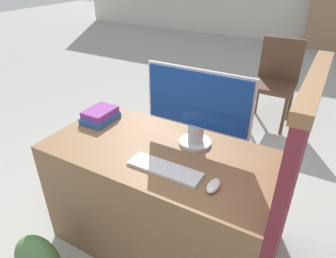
{
  "coord_description": "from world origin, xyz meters",
  "views": [
    {
      "loc": [
        0.73,
        -0.85,
        1.66
      ],
      "look_at": [
        0.07,
        0.3,
        0.91
      ],
      "focal_mm": 32.0,
      "sensor_mm": 36.0,
      "label": 1
    }
  ],
  "objects": [
    {
      "name": "desk",
      "position": [
        0.0,
        0.33,
        0.37
      ],
      "size": [
        1.31,
        0.66,
        0.73
      ],
      "color": "brown",
      "rests_on": "ground_plane"
    },
    {
      "name": "carrel_divider",
      "position": [
        0.68,
        0.38,
        0.65
      ],
      "size": [
        0.07,
        0.76,
        1.28
      ],
      "color": "maroon",
      "rests_on": "ground_plane"
    },
    {
      "name": "monitor",
      "position": [
        0.14,
        0.49,
        0.97
      ],
      "size": [
        0.61,
        0.18,
        0.44
      ],
      "color": "#B7B7BC",
      "rests_on": "desk"
    },
    {
      "name": "keyboard",
      "position": [
        0.12,
        0.19,
        0.74
      ],
      "size": [
        0.39,
        0.12,
        0.02
      ],
      "color": "silver",
      "rests_on": "desk"
    },
    {
      "name": "mouse",
      "position": [
        0.38,
        0.18,
        0.75
      ],
      "size": [
        0.05,
        0.11,
        0.03
      ],
      "color": "silver",
      "rests_on": "desk"
    },
    {
      "name": "book_stack",
      "position": [
        -0.52,
        0.44,
        0.77
      ],
      "size": [
        0.17,
        0.22,
        0.08
      ],
      "color": "#285199",
      "rests_on": "desk"
    },
    {
      "name": "far_chair",
      "position": [
        0.21,
        2.46,
        0.53
      ],
      "size": [
        0.44,
        0.44,
        0.93
      ],
      "rotation": [
        0.0,
        0.0,
        0.46
      ],
      "color": "#4C3323",
      "rests_on": "ground_plane"
    }
  ]
}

